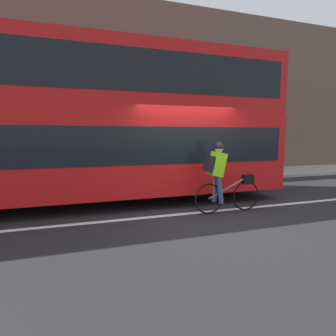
# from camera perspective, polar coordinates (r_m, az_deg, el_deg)

# --- Properties ---
(ground_plane) EXTENTS (80.00, 80.00, 0.00)m
(ground_plane) POSITION_cam_1_polar(r_m,az_deg,el_deg) (6.21, 5.75, -9.82)
(ground_plane) COLOR #232326
(road_center_line) EXTENTS (50.00, 0.14, 0.01)m
(road_center_line) POSITION_cam_1_polar(r_m,az_deg,el_deg) (6.23, 5.64, -9.71)
(road_center_line) COLOR silver
(road_center_line) RESTS_ON ground_plane
(sidewalk_curb) EXTENTS (60.00, 2.57, 0.11)m
(sidewalk_curb) POSITION_cam_1_polar(r_m,az_deg,el_deg) (10.75, -4.54, -2.23)
(sidewalk_curb) COLOR #A8A399
(sidewalk_curb) RESTS_ON ground_plane
(building_facade) EXTENTS (60.00, 0.30, 7.60)m
(building_facade) POSITION_cam_1_polar(r_m,az_deg,el_deg) (12.17, -6.30, 16.55)
(building_facade) COLOR brown
(building_facade) RESTS_ON ground_plane
(bus) EXTENTS (11.13, 2.43, 4.01)m
(bus) POSITION_cam_1_polar(r_m,az_deg,el_deg) (7.11, -20.65, 10.09)
(bus) COLOR black
(bus) RESTS_ON ground_plane
(cyclist_on_bike) EXTENTS (1.70, 0.32, 1.66)m
(cyclist_on_bike) POSITION_cam_1_polar(r_m,az_deg,el_deg) (6.16, 11.64, -1.56)
(cyclist_on_bike) COLOR black
(cyclist_on_bike) RESTS_ON ground_plane
(street_sign_post) EXTENTS (0.36, 0.09, 2.38)m
(street_sign_post) POSITION_cam_1_polar(r_m,az_deg,el_deg) (10.22, -20.21, 4.73)
(street_sign_post) COLOR #59595B
(street_sign_post) RESTS_ON sidewalk_curb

